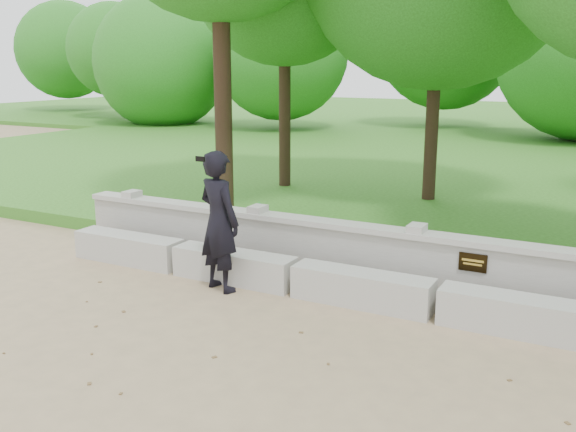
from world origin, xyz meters
name	(u,v)px	position (x,y,z in m)	size (l,w,h in m)	color
ground	(384,383)	(0.00, 0.00, 0.00)	(80.00, 80.00, 0.00)	tan
lawn	(549,170)	(0.00, 14.00, 0.12)	(40.00, 22.00, 0.25)	#2B5B16
concrete_bench	(436,301)	(0.00, 1.90, 0.22)	(11.90, 0.45, 0.45)	#B1AEA7
parapet_wall	(452,268)	(0.00, 2.60, 0.46)	(12.50, 0.35, 0.90)	#A6A49D
man_main	(219,221)	(-2.99, 1.53, 0.99)	(0.83, 0.76, 1.98)	black
shrub_a	(260,220)	(-3.41, 3.38, 0.55)	(0.32, 0.22, 0.61)	green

